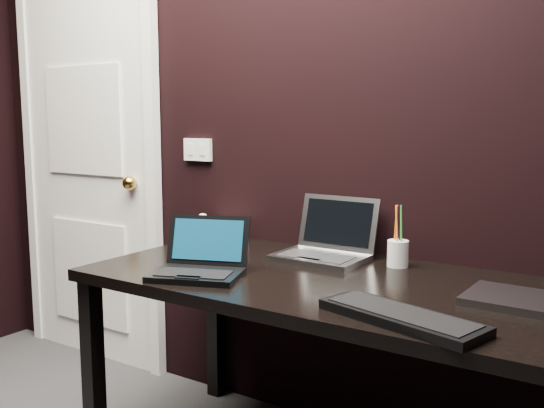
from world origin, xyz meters
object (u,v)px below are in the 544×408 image
Objects in this scene: closed_laptop at (525,301)px; silver_laptop at (325,248)px; mobile_phone at (179,242)px; door at (88,160)px; netbook at (200,264)px; ext_keyboard at (401,317)px; pen_cup at (398,252)px; desk at (339,302)px; desk_phone at (217,231)px.

silver_laptop is at bearing 165.68° from closed_laptop.
door is at bearing 159.94° from mobile_phone.
ext_keyboard is at bearing -5.99° from netbook.
ext_keyboard is at bearing -67.46° from pen_cup.
netbook is 1.11× the size of silver_laptop.
silver_laptop reaches higher than pen_cup.
mobile_phone is at bearing -164.46° from pen_cup.
desk is 3.65× the size of ext_keyboard.
silver_laptop is at bearing -5.57° from desk_phone.
ext_keyboard is at bearing -41.65° from desk.
door is 2.25m from closed_laptop.
silver_laptop is 0.76m from closed_laptop.
pen_cup is (-0.23, 0.55, 0.04)m from ext_keyboard.
netbook is 0.74m from ext_keyboard.
desk is at bearing -21.17° from desk_phone.
desk is 17.42× the size of mobile_phone.
closed_laptop is (0.56, 0.04, 0.09)m from desk.
door is 6.56× the size of silver_laptop.
ext_keyboard is (1.97, -0.66, -0.29)m from door.
silver_laptop is at bearing 61.85° from netbook.
door reaches higher than closed_laptop.
desk is 5.21× the size of silver_laptop.
netbook is 0.40m from mobile_phone.
desk is 4.70× the size of netbook.
ext_keyboard is 1.91× the size of desk_phone.
door is 9.73× the size of pen_cup.
desk is 0.31m from pen_cup.
mobile_phone is (0.00, -0.24, -0.01)m from desk_phone.
door reaches higher than desk.
closed_laptop is 1.29m from mobile_phone.
ext_keyboard is at bearing -45.82° from silver_laptop.
desk is 0.31m from silver_laptop.
netbook reaches higher than desk_phone.
mobile_phone is (-1.05, 0.33, 0.02)m from ext_keyboard.
netbook is 1.64× the size of pen_cup.
silver_laptop is 0.55m from desk_phone.
silver_laptop is at bearing 19.07° from mobile_phone.
silver_laptop is at bearing -5.67° from door.
netbook is at bearing -25.35° from door.
mobile_phone reaches higher than closed_laptop.
door is 0.96m from desk_phone.
closed_laptop is at bearing -25.89° from pen_cup.
door is at bearing 154.65° from netbook.
ext_keyboard is (0.50, -0.52, -0.03)m from silver_laptop.
netbook is 1.01m from closed_laptop.
door is at bearing 176.46° from pen_cup.
closed_laptop is 1.31m from desk_phone.
door is 4.60× the size of ext_keyboard.
netbook is at bearing -118.15° from silver_laptop.
netbook is 1.12× the size of closed_laptop.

